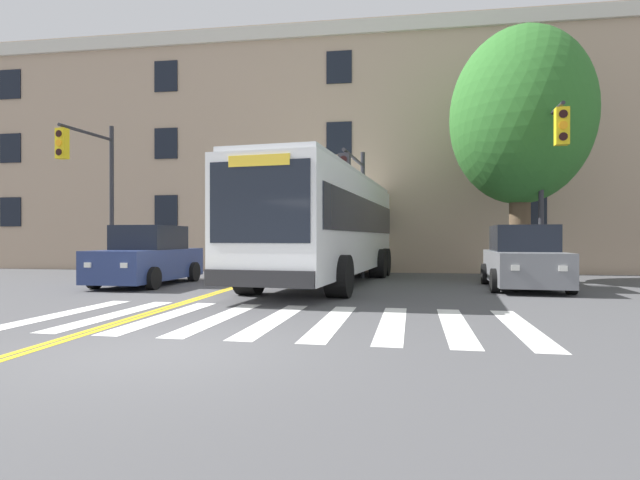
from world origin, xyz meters
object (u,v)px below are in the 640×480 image
at_px(car_grey_far_lane, 524,260).
at_px(traffic_light_far_corner, 92,175).
at_px(car_navy_near_lane, 148,258).
at_px(traffic_light_near_corner, 549,165).
at_px(traffic_light_overhead, 355,191).
at_px(city_bus, 329,225).
at_px(street_tree_curbside_large, 520,117).

xyz_separation_m(car_grey_far_lane, traffic_light_far_corner, (-14.42, 0.99, 2.90)).
height_order(car_navy_near_lane, traffic_light_near_corner, traffic_light_near_corner).
distance_m(traffic_light_near_corner, traffic_light_overhead, 6.01).
distance_m(city_bus, traffic_light_overhead, 1.57).
bearing_deg(car_grey_far_lane, traffic_light_near_corner, 16.50).
bearing_deg(street_tree_curbside_large, car_grey_far_lane, -100.62).
distance_m(car_grey_far_lane, street_tree_curbside_large, 5.30).
distance_m(car_navy_near_lane, street_tree_curbside_large, 13.15).
xyz_separation_m(car_navy_near_lane, traffic_light_far_corner, (-2.93, 1.53, 2.89)).
xyz_separation_m(traffic_light_far_corner, traffic_light_overhead, (9.35, 0.49, -0.66)).
bearing_deg(traffic_light_far_corner, street_tree_curbside_large, 5.26).
relative_size(city_bus, traffic_light_near_corner, 2.24).
relative_size(car_navy_near_lane, street_tree_curbside_large, 0.53).
bearing_deg(traffic_light_far_corner, car_navy_near_lane, -27.50).
height_order(city_bus, traffic_light_far_corner, traffic_light_far_corner).
xyz_separation_m(car_navy_near_lane, street_tree_curbside_large, (11.93, 2.90, 4.72)).
bearing_deg(car_navy_near_lane, traffic_light_far_corner, 152.50).
bearing_deg(car_navy_near_lane, car_grey_far_lane, 2.68).
height_order(car_grey_far_lane, traffic_light_far_corner, traffic_light_far_corner).
relative_size(car_navy_near_lane, traffic_light_overhead, 0.99).
height_order(car_navy_near_lane, traffic_light_overhead, traffic_light_overhead).
xyz_separation_m(city_bus, traffic_light_near_corner, (6.64, -0.58, 1.73)).
xyz_separation_m(city_bus, car_grey_far_lane, (5.87, -0.80, -1.08)).
xyz_separation_m(traffic_light_near_corner, street_tree_curbside_large, (-0.33, 2.13, 1.92)).
xyz_separation_m(traffic_light_overhead, street_tree_curbside_large, (5.52, 0.87, 2.48)).
relative_size(car_navy_near_lane, traffic_light_near_corner, 0.84).
bearing_deg(traffic_light_near_corner, street_tree_curbside_large, 98.78).
relative_size(traffic_light_near_corner, street_tree_curbside_large, 0.64).
height_order(traffic_light_near_corner, traffic_light_far_corner, traffic_light_far_corner).
distance_m(city_bus, car_grey_far_lane, 6.02).
height_order(traffic_light_near_corner, traffic_light_overhead, traffic_light_near_corner).
bearing_deg(car_grey_far_lane, city_bus, 172.20).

